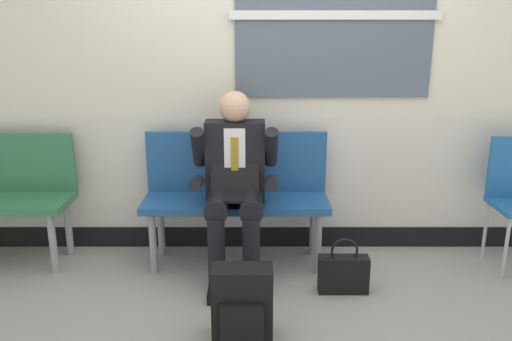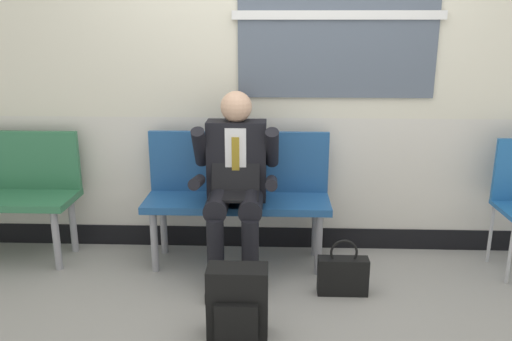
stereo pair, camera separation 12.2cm
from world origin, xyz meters
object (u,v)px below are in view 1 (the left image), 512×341
(backpack, at_px, (243,304))
(handbag, at_px, (344,273))
(bench_with_person, at_px, (236,188))
(person_seated, at_px, (235,180))

(backpack, distance_m, handbag, 0.80)
(bench_with_person, xyz_separation_m, handbag, (0.70, -0.49, -0.41))
(backpack, bearing_deg, person_seated, 94.86)
(person_seated, bearing_deg, bench_with_person, 90.00)
(handbag, bearing_deg, person_seated, 157.58)
(bench_with_person, xyz_separation_m, backpack, (0.07, -0.98, -0.34))
(person_seated, distance_m, handbag, 0.92)
(person_seated, bearing_deg, handbag, -22.42)
(bench_with_person, height_order, person_seated, person_seated)
(backpack, xyz_separation_m, handbag, (0.63, 0.49, -0.07))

